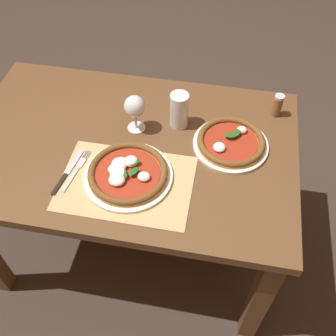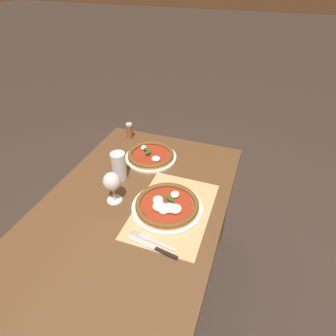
{
  "view_description": "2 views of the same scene",
  "coord_description": "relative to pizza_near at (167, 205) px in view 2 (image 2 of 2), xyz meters",
  "views": [
    {
      "loc": [
        0.34,
        -0.97,
        1.82
      ],
      "look_at": [
        0.18,
        -0.12,
        0.77
      ],
      "focal_mm": 42.0,
      "sensor_mm": 36.0,
      "label": 1
    },
    {
      "loc": [
        -0.79,
        -0.46,
        1.63
      ],
      "look_at": [
        0.25,
        -0.09,
        0.8
      ],
      "focal_mm": 30.0,
      "sensor_mm": 36.0,
      "label": 2
    }
  ],
  "objects": [
    {
      "name": "pint_glass",
      "position": [
        0.13,
        0.3,
        0.05
      ],
      "size": [
        0.07,
        0.07,
        0.15
      ],
      "color": "silver",
      "rests_on": "dining_table"
    },
    {
      "name": "dining_table",
      "position": [
        -0.04,
        0.16,
        -0.14
      ],
      "size": [
        1.27,
        0.81,
        0.74
      ],
      "color": "brown",
      "rests_on": "ground"
    },
    {
      "name": "ground_plane",
      "position": [
        -0.04,
        0.16,
        -0.76
      ],
      "size": [
        24.0,
        24.0,
        0.0
      ],
      "primitive_type": "plane",
      "color": "#382D26"
    },
    {
      "name": "paper_placemat",
      "position": [
        0.0,
        -0.03,
        -0.02
      ],
      "size": [
        0.46,
        0.32,
        0.0
      ],
      "primitive_type": "cube",
      "color": "tan",
      "rests_on": "dining_table"
    },
    {
      "name": "pizza_near",
      "position": [
        0.0,
        0.0,
        0.0
      ],
      "size": [
        0.31,
        0.31,
        0.05
      ],
      "color": "silver",
      "rests_on": "paper_placemat"
    },
    {
      "name": "pepper_shaker",
      "position": [
        0.5,
        0.42,
        0.03
      ],
      "size": [
        0.04,
        0.04,
        0.1
      ],
      "color": "brown",
      "rests_on": "dining_table"
    },
    {
      "name": "knife",
      "position": [
        -0.21,
        -0.02,
        -0.02
      ],
      "size": [
        0.05,
        0.22,
        0.01
      ],
      "color": "black",
      "rests_on": "paper_placemat"
    },
    {
      "name": "fork",
      "position": [
        -0.19,
        -0.01,
        -0.02
      ],
      "size": [
        0.05,
        0.2,
        0.0
      ],
      "color": "#B7B7BC",
      "rests_on": "paper_placemat"
    },
    {
      "name": "wine_glass",
      "position": [
        -0.03,
        0.24,
        0.08
      ],
      "size": [
        0.08,
        0.08,
        0.16
      ],
      "color": "silver",
      "rests_on": "dining_table"
    },
    {
      "name": "pizza_far",
      "position": [
        0.34,
        0.22,
        -0.0
      ],
      "size": [
        0.28,
        0.28,
        0.05
      ],
      "color": "silver",
      "rests_on": "dining_table"
    }
  ]
}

